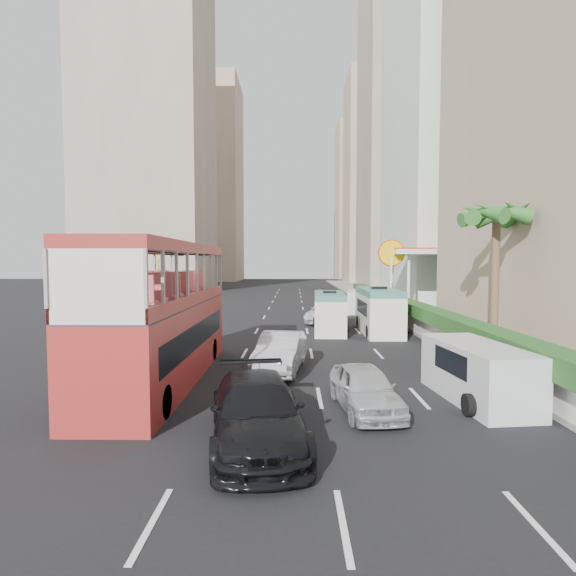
{
  "coord_description": "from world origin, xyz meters",
  "views": [
    {
      "loc": [
        -1.22,
        -16.25,
        4.38
      ],
      "look_at": [
        -1.5,
        4.0,
        3.2
      ],
      "focal_mm": 28.0,
      "sensor_mm": 36.0,
      "label": 1
    }
  ],
  "objects_px": {
    "car_silver_lane_a": "(280,371)",
    "minibus_far": "(378,311)",
    "panel_van_near": "(477,373)",
    "palm_tree": "(495,284)",
    "van_asset": "(324,323)",
    "double_decker_bus": "(163,313)",
    "car_silver_lane_b": "(365,410)",
    "panel_van_far": "(359,301)",
    "shell_station": "(423,281)",
    "car_black": "(257,443)",
    "minibus_near": "(329,312)"
  },
  "relations": [
    {
      "from": "car_silver_lane_a",
      "to": "car_black",
      "type": "height_order",
      "value": "car_black"
    },
    {
      "from": "double_decker_bus",
      "to": "car_silver_lane_a",
      "type": "xyz_separation_m",
      "value": [
        4.22,
        1.56,
        -2.53
      ]
    },
    {
      "from": "panel_van_near",
      "to": "shell_station",
      "type": "height_order",
      "value": "shell_station"
    },
    {
      "from": "car_black",
      "to": "panel_van_near",
      "type": "xyz_separation_m",
      "value": [
        6.67,
        3.4,
        0.9
      ]
    },
    {
      "from": "panel_van_far",
      "to": "palm_tree",
      "type": "distance_m",
      "value": 19.21
    },
    {
      "from": "minibus_near",
      "to": "palm_tree",
      "type": "bearing_deg",
      "value": -46.02
    },
    {
      "from": "panel_van_near",
      "to": "panel_van_far",
      "type": "bearing_deg",
      "value": 83.77
    },
    {
      "from": "car_silver_lane_a",
      "to": "shell_station",
      "type": "bearing_deg",
      "value": 69.05
    },
    {
      "from": "minibus_near",
      "to": "panel_van_near",
      "type": "xyz_separation_m",
      "value": [
        3.56,
        -13.99,
        -0.32
      ]
    },
    {
      "from": "minibus_far",
      "to": "panel_van_far",
      "type": "height_order",
      "value": "minibus_far"
    },
    {
      "from": "shell_station",
      "to": "car_black",
      "type": "bearing_deg",
      "value": -112.95
    },
    {
      "from": "car_silver_lane_b",
      "to": "minibus_far",
      "type": "bearing_deg",
      "value": 70.88
    },
    {
      "from": "car_silver_lane_a",
      "to": "minibus_far",
      "type": "xyz_separation_m",
      "value": [
        5.76,
        9.8,
        1.36
      ]
    },
    {
      "from": "minibus_near",
      "to": "minibus_far",
      "type": "height_order",
      "value": "minibus_far"
    },
    {
      "from": "panel_van_near",
      "to": "minibus_far",
      "type": "bearing_deg",
      "value": 85.82
    },
    {
      "from": "car_silver_lane_a",
      "to": "double_decker_bus",
      "type": "bearing_deg",
      "value": -151.84
    },
    {
      "from": "car_black",
      "to": "panel_van_near",
      "type": "distance_m",
      "value": 7.54
    },
    {
      "from": "minibus_far",
      "to": "double_decker_bus",
      "type": "bearing_deg",
      "value": -131.04
    },
    {
      "from": "car_black",
      "to": "van_asset",
      "type": "height_order",
      "value": "car_black"
    },
    {
      "from": "car_silver_lane_b",
      "to": "car_black",
      "type": "bearing_deg",
      "value": -148.22
    },
    {
      "from": "double_decker_bus",
      "to": "van_asset",
      "type": "xyz_separation_m",
      "value": [
        6.92,
        15.99,
        -2.53
      ]
    },
    {
      "from": "panel_van_near",
      "to": "panel_van_far",
      "type": "relative_size",
      "value": 0.95
    },
    {
      "from": "panel_van_near",
      "to": "minibus_near",
      "type": "bearing_deg",
      "value": 97.71
    },
    {
      "from": "car_silver_lane_a",
      "to": "car_black",
      "type": "xyz_separation_m",
      "value": [
        -0.35,
        -7.19,
        0.0
      ]
    },
    {
      "from": "car_silver_lane_a",
      "to": "van_asset",
      "type": "relative_size",
      "value": 0.96
    },
    {
      "from": "palm_tree",
      "to": "car_silver_lane_b",
      "type": "bearing_deg",
      "value": -133.84
    },
    {
      "from": "minibus_near",
      "to": "minibus_far",
      "type": "distance_m",
      "value": 3.02
    },
    {
      "from": "van_asset",
      "to": "palm_tree",
      "type": "relative_size",
      "value": 0.75
    },
    {
      "from": "double_decker_bus",
      "to": "panel_van_near",
      "type": "height_order",
      "value": "double_decker_bus"
    },
    {
      "from": "car_black",
      "to": "van_asset",
      "type": "distance_m",
      "value": 21.83
    },
    {
      "from": "minibus_far",
      "to": "panel_van_near",
      "type": "bearing_deg",
      "value": -87.37
    },
    {
      "from": "panel_van_near",
      "to": "panel_van_far",
      "type": "xyz_separation_m",
      "value": [
        -0.14,
        24.98,
        0.05
      ]
    },
    {
      "from": "double_decker_bus",
      "to": "panel_van_far",
      "type": "bearing_deg",
      "value": 65.43
    },
    {
      "from": "double_decker_bus",
      "to": "minibus_near",
      "type": "height_order",
      "value": "double_decker_bus"
    },
    {
      "from": "car_silver_lane_a",
      "to": "panel_van_near",
      "type": "bearing_deg",
      "value": -23.13
    },
    {
      "from": "car_silver_lane_b",
      "to": "panel_van_far",
      "type": "relative_size",
      "value": 0.82
    },
    {
      "from": "car_silver_lane_a",
      "to": "panel_van_near",
      "type": "height_order",
      "value": "panel_van_near"
    },
    {
      "from": "double_decker_bus",
      "to": "minibus_far",
      "type": "relative_size",
      "value": 1.79
    },
    {
      "from": "panel_van_near",
      "to": "palm_tree",
      "type": "height_order",
      "value": "palm_tree"
    },
    {
      "from": "car_black",
      "to": "panel_van_near",
      "type": "bearing_deg",
      "value": 18.32
    },
    {
      "from": "car_silver_lane_b",
      "to": "panel_van_far",
      "type": "xyz_separation_m",
      "value": [
        3.54,
        25.97,
        0.95
      ]
    },
    {
      "from": "van_asset",
      "to": "minibus_far",
      "type": "distance_m",
      "value": 5.71
    },
    {
      "from": "van_asset",
      "to": "panel_van_near",
      "type": "xyz_separation_m",
      "value": [
        3.63,
        -18.22,
        0.9
      ]
    },
    {
      "from": "double_decker_bus",
      "to": "car_silver_lane_b",
      "type": "relative_size",
      "value": 2.81
    },
    {
      "from": "car_silver_lane_b",
      "to": "car_black",
      "type": "distance_m",
      "value": 3.84
    },
    {
      "from": "minibus_near",
      "to": "panel_van_near",
      "type": "relative_size",
      "value": 1.23
    },
    {
      "from": "car_silver_lane_b",
      "to": "minibus_near",
      "type": "xyz_separation_m",
      "value": [
        0.12,
        14.98,
        1.22
      ]
    },
    {
      "from": "car_silver_lane_a",
      "to": "minibus_far",
      "type": "bearing_deg",
      "value": 67.39
    },
    {
      "from": "car_black",
      "to": "van_asset",
      "type": "xyz_separation_m",
      "value": [
        3.04,
        21.61,
        0.0
      ]
    },
    {
      "from": "car_silver_lane_b",
      "to": "double_decker_bus",
      "type": "bearing_deg",
      "value": 147.82
    }
  ]
}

